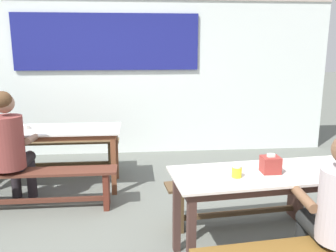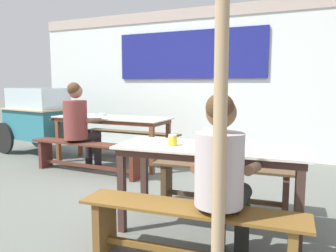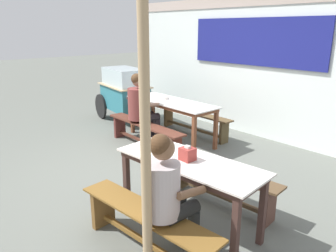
{
  "view_description": "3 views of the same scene",
  "coord_description": "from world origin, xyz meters",
  "views": [
    {
      "loc": [
        0.29,
        -3.13,
        1.74
      ],
      "look_at": [
        0.64,
        0.6,
        0.9
      ],
      "focal_mm": 38.48,
      "sensor_mm": 36.0,
      "label": 1
    },
    {
      "loc": [
        2.26,
        -3.2,
        1.29
      ],
      "look_at": [
        0.44,
        0.62,
        0.75
      ],
      "focal_mm": 36.35,
      "sensor_mm": 36.0,
      "label": 2
    },
    {
      "loc": [
        3.54,
        -2.69,
        2.05
      ],
      "look_at": [
        0.2,
        0.24,
        0.71
      ],
      "focal_mm": 34.98,
      "sensor_mm": 36.0,
      "label": 3
    }
  ],
  "objects": [
    {
      "name": "ground_plane",
      "position": [
        0.0,
        0.0,
        0.0
      ],
      "size": [
        40.0,
        40.0,
        0.0
      ],
      "primitive_type": "plane",
      "color": "#60645D"
    },
    {
      "name": "backdrop_wall",
      "position": [
        -0.0,
        2.72,
        1.38
      ],
      "size": [
        6.93,
        0.23,
        2.62
      ],
      "color": "silver",
      "rests_on": "ground_plane"
    },
    {
      "name": "dining_table_far",
      "position": [
        -0.84,
        1.22,
        0.68
      ],
      "size": [
        1.89,
        0.66,
        0.76
      ],
      "color": "silver",
      "rests_on": "ground_plane"
    },
    {
      "name": "dining_table_near",
      "position": [
        1.36,
        -0.49,
        0.67
      ],
      "size": [
        1.65,
        0.76,
        0.76
      ],
      "color": "silver",
      "rests_on": "ground_plane"
    },
    {
      "name": "bench_far_back",
      "position": [
        -0.84,
        1.83,
        0.3
      ],
      "size": [
        1.79,
        0.25,
        0.44
      ],
      "color": "brown",
      "rests_on": "ground_plane"
    },
    {
      "name": "bench_far_front",
      "position": [
        -0.84,
        0.6,
        0.31
      ],
      "size": [
        1.85,
        0.27,
        0.44
      ],
      "color": "#542B20",
      "rests_on": "ground_plane"
    },
    {
      "name": "bench_near_back",
      "position": [
        1.3,
        0.12,
        0.29
      ],
      "size": [
        1.49,
        0.4,
        0.44
      ],
      "color": "brown",
      "rests_on": "ground_plane"
    },
    {
      "name": "person_left_back_turned",
      "position": [
        -1.03,
        0.67,
        0.73
      ],
      "size": [
        0.46,
        0.59,
        1.3
      ],
      "color": "#262025",
      "rests_on": "ground_plane"
    },
    {
      "name": "tissue_box",
      "position": [
        1.35,
        -0.51,
        0.82
      ],
      "size": [
        0.14,
        0.13,
        0.15
      ],
      "color": "maroon",
      "rests_on": "dining_table_near"
    },
    {
      "name": "condiment_jar",
      "position": [
        1.05,
        -0.59,
        0.8
      ],
      "size": [
        0.08,
        0.08,
        0.1
      ],
      "color": "yellow",
      "rests_on": "dining_table_near"
    },
    {
      "name": "soup_bowl",
      "position": [
        -1.04,
        1.26,
        0.78
      ],
      "size": [
        0.12,
        0.12,
        0.04
      ],
      "primitive_type": "cylinder",
      "color": "silver",
      "rests_on": "dining_table_far"
    }
  ]
}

